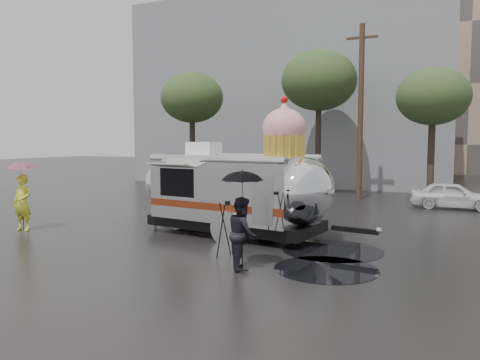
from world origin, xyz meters
The scene contains 14 objects.
ground centered at (0.00, 0.00, 0.00)m, with size 120.00×120.00×0.00m, color black.
puddles centered at (1.82, 2.40, 0.01)m, with size 8.27×7.15×0.01m.
grey_building centered at (-4.00, 24.00, 6.50)m, with size 22.00×12.00×13.00m, color slate.
utility_pole centered at (2.50, 14.00, 4.62)m, with size 1.60×0.28×9.00m.
tree_left centered at (-7.00, 13.00, 5.48)m, with size 3.64×3.64×6.95m.
tree_mid centered at (0.00, 15.00, 6.34)m, with size 4.20×4.20×8.03m.
tree_right centered at (6.00, 13.00, 5.06)m, with size 3.36×3.36×6.42m.
barricade_row centered at (-5.55, 9.96, 0.52)m, with size 4.30×0.80×1.00m.
airstream_trailer centered at (0.68, 2.74, 1.56)m, with size 8.22×3.46×4.45m.
person_left centered at (-6.23, 0.37, 0.95)m, with size 0.69×0.46×1.91m, color yellow.
umbrella_pink centered at (-6.23, 0.37, 1.96)m, with size 1.20×1.20×2.37m.
person_right centered at (2.50, -0.88, 0.86)m, with size 0.83×0.46×1.72m, color black.
umbrella_black centered at (2.50, -0.88, 1.96)m, with size 1.21×1.21×2.38m.
tripod centered at (1.71, -0.04, 0.88)m, with size 0.59×0.61×1.50m.
Camera 1 is at (7.00, -10.82, 3.05)m, focal length 35.00 mm.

